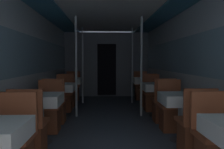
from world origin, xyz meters
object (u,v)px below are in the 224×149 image
support_pole_left_3 (83,65)px  chair_right_near_1 (195,133)px  chair_right_far_2 (152,99)px  chair_left_near_3 (68,96)px  support_pole_left_2 (76,67)px  chair_right_near_2 (163,108)px  chair_left_far_1 (49,115)px  dining_table_right_1 (182,101)px  dining_table_right_2 (157,89)px  chair_right_near_3 (148,96)px  dining_table_left_3 (70,82)px  chair_right_far_1 (171,114)px  support_pole_right_2 (141,67)px  chair_left_far_2 (64,100)px  dining_table_right_3 (144,82)px  chair_left_near_2 (55,109)px  dining_table_left_1 (40,102)px  chair_left_far_3 (73,91)px  dining_table_left_2 (60,89)px  chair_right_far_0 (215,149)px  chair_left_near_1 (30,135)px  support_pole_right_3 (132,65)px  chair_right_far_3 (141,91)px

support_pole_left_3 → chair_right_near_1: 4.48m
chair_right_near_1 → chair_right_far_2: same height
chair_left_near_3 → support_pole_left_2: bearing=-73.1°
chair_left_near_3 → chair_right_near_2: (2.14, -1.73, 0.00)m
chair_left_far_1 → dining_table_right_1: (2.14, -0.57, 0.33)m
dining_table_right_2 → chair_right_near_3: size_ratio=0.82×
support_pole_left_2 → dining_table_left_3: 1.83m
support_pole_left_3 → chair_right_far_1: (1.79, -2.89, -0.81)m
support_pole_right_2 → chair_left_near_3: bearing=146.9°
chair_left_far_2 → dining_table_right_3: (2.14, 1.16, 0.33)m
chair_left_near_2 → chair_right_far_2: bearing=27.8°
dining_table_left_1 → chair_right_far_1: size_ratio=0.82×
support_pole_left_2 → chair_left_far_3: 2.46m
chair_right_far_2 → chair_right_near_3: bearing=-90.0°
support_pole_left_3 → chair_right_near_2: 3.02m
dining_table_left_2 → chair_left_near_3: (0.00, 1.16, -0.33)m
chair_right_near_2 → support_pole_right_2: size_ratio=0.41×
dining_table_left_1 → chair_right_far_0: (2.14, -1.16, -0.33)m
chair_left_near_1 → chair_left_far_3: (0.00, 4.59, 0.00)m
support_pole_right_3 → dining_table_left_2: bearing=-136.0°
chair_right_far_2 → support_pole_right_3: support_pole_right_3 is taller
chair_left_near_1 → support_pole_right_2: bearing=52.1°
chair_left_near_1 → chair_left_far_1: size_ratio=1.00×
chair_left_far_2 → dining_table_right_1: size_ratio=1.22×
chair_left_near_1 → dining_table_right_2: (2.14, 2.30, 0.33)m
support_pole_left_2 → chair_right_near_2: (1.79, -0.57, -0.81)m
chair_left_far_3 → chair_right_far_1: same height
chair_left_far_3 → chair_right_far_1: 4.07m
chair_left_far_3 → chair_left_near_2: bearing=90.0°
dining_table_left_1 → support_pole_right_2: support_pole_right_2 is taller
chair_left_near_2 → support_pole_right_2: support_pole_right_2 is taller
dining_table_right_1 → chair_right_near_3: (0.00, 2.89, -0.33)m
support_pole_left_3 → dining_table_right_1: (1.79, -3.46, -0.49)m
chair_right_far_0 → chair_right_near_2: same height
chair_left_near_1 → dining_table_right_3: bearing=62.0°
chair_left_far_2 → support_pole_right_3: bearing=-146.9°
support_pole_left_3 → chair_right_near_2: bearing=-52.1°
chair_left_near_2 → support_pole_right_2: size_ratio=0.41×
chair_left_far_3 → dining_table_right_3: (2.14, -0.57, 0.33)m
dining_table_left_1 → support_pole_left_2: bearing=78.4°
dining_table_left_3 → support_pole_left_3: (0.35, 0.00, 0.49)m
dining_table_left_2 → dining_table_right_1: bearing=-38.9°
chair_left_near_1 → chair_left_far_3: 4.59m
chair_right_near_1 → chair_right_near_2: bearing=90.0°
dining_table_left_2 → dining_table_right_3: 2.76m
chair_left_far_3 → support_pole_left_3: (0.35, -0.57, 0.81)m
dining_table_left_3 → chair_right_far_2: bearing=-28.5°
dining_table_left_1 → chair_left_near_3: chair_left_near_3 is taller
chair_right_far_3 → chair_right_far_0: bearing=90.0°
dining_table_right_2 → support_pole_right_3: support_pole_right_3 is taller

